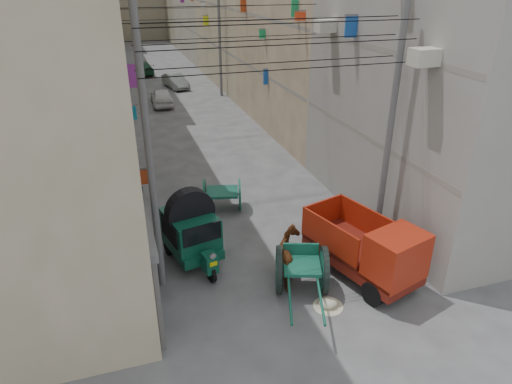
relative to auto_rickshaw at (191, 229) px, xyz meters
name	(u,v)px	position (x,y,z in m)	size (l,w,h in m)	color
building_row_left	(47,1)	(-5.51, 27.09, 5.34)	(8.00, 62.00, 14.00)	tan
shutters_left	(135,182)	(-1.43, 3.34, 0.38)	(0.18, 14.40, 2.88)	#4D4C51
signboards	(185,67)	(2.48, 14.62, 2.31)	(8.22, 40.52, 5.67)	white
ac_units	(375,8)	(6.14, 0.63, 6.32)	(0.70, 6.55, 3.35)	#B6B4A4
utility_poles	(201,72)	(2.49, 9.96, 2.88)	(7.40, 22.20, 8.00)	#59585B
overhead_cables	(210,16)	(2.49, 7.36, 5.65)	(7.40, 22.52, 1.12)	black
auto_rickshaw	(191,229)	(0.00, 0.00, 0.00)	(1.93, 2.79, 1.90)	black
tonga_cart	(301,269)	(2.70, -2.55, -0.39)	(2.10, 3.31, 1.40)	black
mini_truck	(372,254)	(4.81, -2.80, -0.14)	(2.60, 3.94, 2.04)	black
second_cart	(222,194)	(1.74, 3.07, -0.44)	(1.70, 1.58, 1.27)	#124F3C
feed_sack	(328,303)	(3.15, -3.48, -0.99)	(0.53, 0.42, 0.26)	#BCB49C
horse	(290,258)	(2.61, -1.89, -0.39)	(0.78, 1.72, 1.45)	maroon
distant_car_white	(162,97)	(1.46, 19.46, -0.53)	(1.39, 3.46, 1.18)	silver
distant_car_grey	(175,81)	(3.18, 24.50, -0.56)	(1.18, 3.38, 1.12)	slate
distant_car_green	(141,68)	(1.07, 30.96, -0.56)	(1.56, 3.85, 1.12)	#1B4F32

